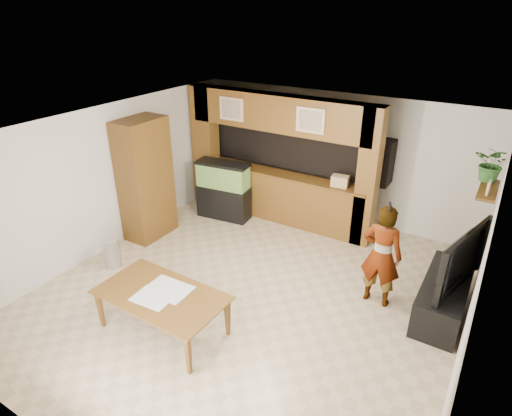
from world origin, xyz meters
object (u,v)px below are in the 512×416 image
Objects in this scene: aquarium at (223,191)px; television at (453,256)px; pantry_cabinet at (146,179)px; person at (381,255)px; dining_table at (161,314)px.

television is (4.54, -0.86, 0.37)m from aquarium.
pantry_cabinet reaches higher than person.
person reaches higher than television.
television is at bearing -163.78° from person.
pantry_cabinet is at bearing 3.76° from person.
television is 4.12m from dining_table.
television reaches higher than aquarium.
aquarium is at bearing 112.53° from dining_table.
aquarium reaches higher than dining_table.
aquarium is at bearing 94.03° from television.
aquarium is 0.69× the size of dining_table.
dining_table is (1.33, -3.34, -0.29)m from aquarium.
television reaches higher than dining_table.
pantry_cabinet is 4.46m from person.
pantry_cabinet is 3.04m from dining_table.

